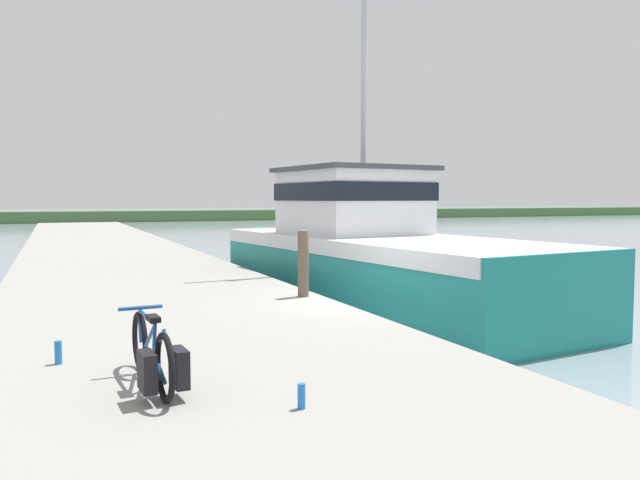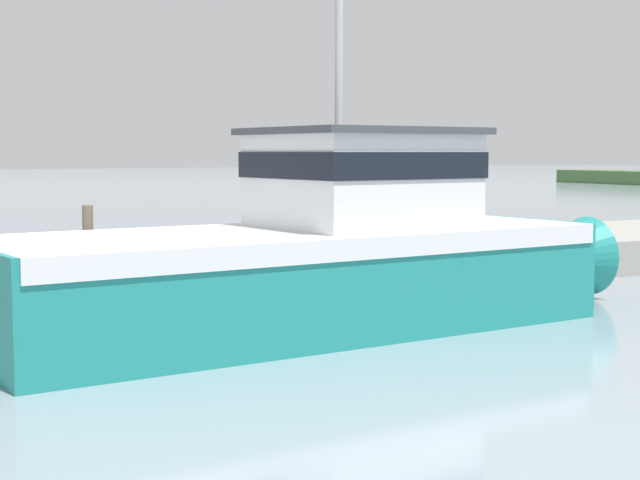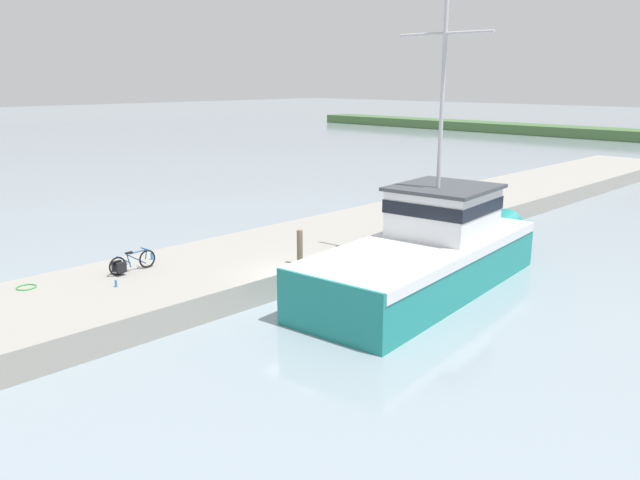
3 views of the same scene
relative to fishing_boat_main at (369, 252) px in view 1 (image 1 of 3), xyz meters
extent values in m
plane|color=#84939E|center=(-1.88, -3.86, -1.31)|extent=(320.00, 320.00, 0.00)
cube|color=gray|center=(-5.53, -3.86, -0.88)|extent=(5.58, 80.00, 0.87)
cube|color=#426638|center=(28.12, 61.41, -0.69)|extent=(180.00, 5.00, 1.23)
cube|color=teal|center=(0.06, -0.56, -0.44)|extent=(4.84, 11.05, 1.74)
cone|color=teal|center=(-0.64, 5.72, -0.44)|extent=(1.86, 2.10, 1.65)
cube|color=silver|center=(0.06, -0.56, 0.26)|extent=(4.88, 10.84, 0.35)
cube|color=silver|center=(-0.09, 0.77, 1.23)|extent=(3.27, 3.50, 1.61)
cube|color=black|center=(-0.09, 0.77, 1.52)|extent=(3.34, 3.57, 0.45)
cube|color=#3D4247|center=(-0.09, 0.77, 2.10)|extent=(3.54, 3.78, 0.12)
cylinder|color=#B2B2B7|center=(-0.03, 0.29, 5.50)|extent=(0.14, 0.14, 6.68)
cube|color=teal|center=(11.34, 32.06, -0.92)|extent=(4.63, 4.95, 0.79)
cone|color=teal|center=(9.52, 29.91, -0.92)|extent=(1.13, 1.14, 0.75)
cube|color=white|center=(11.34, 32.06, -0.60)|extent=(4.60, 4.91, 0.16)
cube|color=white|center=(10.95, 31.61, 0.07)|extent=(2.46, 2.49, 1.19)
cube|color=black|center=(10.95, 31.61, 0.28)|extent=(2.51, 2.54, 0.33)
cube|color=#3D4247|center=(10.95, 31.61, 0.73)|extent=(2.66, 2.69, 0.12)
cylinder|color=#B2B2B7|center=(11.13, 31.82, 1.56)|extent=(0.14, 0.14, 1.53)
cylinder|color=#B2B2B7|center=(11.13, 31.82, 1.94)|extent=(1.46, 1.25, 0.10)
cube|color=#236BB2|center=(7.79, 18.38, -0.87)|extent=(5.63, 2.03, 0.88)
cone|color=#236BB2|center=(4.56, 18.05, -0.87)|extent=(1.07, 0.93, 0.84)
cube|color=white|center=(7.79, 18.38, -0.52)|extent=(5.52, 2.05, 0.18)
cube|color=white|center=(7.11, 18.31, 0.17)|extent=(1.62, 1.34, 1.20)
cube|color=black|center=(7.11, 18.31, 0.38)|extent=(1.65, 1.36, 0.34)
cube|color=#3D4247|center=(7.11, 18.31, 0.84)|extent=(1.75, 1.44, 0.12)
cylinder|color=#B2B2B7|center=(7.33, 18.33, 1.85)|extent=(0.14, 0.14, 1.90)
cylinder|color=#B2B2B7|center=(7.33, 18.33, 2.32)|extent=(0.23, 1.34, 0.10)
torus|color=black|center=(-6.39, -8.35, -0.13)|extent=(0.10, 0.62, 0.62)
torus|color=black|center=(-6.47, -7.23, -0.13)|extent=(0.10, 0.62, 0.62)
cylinder|color=navy|center=(-6.41, -8.16, -0.20)|extent=(0.06, 0.38, 0.17)
cylinder|color=navy|center=(-6.42, -7.93, -0.04)|extent=(0.05, 0.15, 0.48)
cylinder|color=navy|center=(-6.41, -8.11, 0.03)|extent=(0.07, 0.50, 0.36)
cylinder|color=navy|center=(-6.44, -7.64, -0.05)|extent=(0.08, 0.71, 0.48)
cylinder|color=navy|center=(-6.44, -7.58, 0.19)|extent=(0.07, 0.58, 0.05)
cylinder|color=navy|center=(-6.46, -7.26, 0.02)|extent=(0.04, 0.10, 0.32)
cylinder|color=navy|center=(-6.46, -7.30, 0.23)|extent=(0.44, 0.07, 0.04)
cube|color=black|center=(-6.42, -7.90, 0.23)|extent=(0.12, 0.25, 0.05)
cube|color=black|center=(-6.54, -8.31, -0.16)|extent=(0.14, 0.33, 0.34)
cube|color=black|center=(-6.26, -8.29, -0.16)|extent=(0.14, 0.33, 0.34)
cylinder|color=brown|center=(-3.10, -3.32, 0.16)|extent=(0.20, 0.20, 1.21)
cylinder|color=blue|center=(-5.35, -8.97, -0.33)|extent=(0.07, 0.07, 0.22)
cylinder|color=blue|center=(-7.25, -6.60, -0.32)|extent=(0.08, 0.08, 0.25)
camera|label=1|loc=(-7.25, -13.81, 1.34)|focal=35.00mm
camera|label=2|loc=(14.90, -7.82, 1.75)|focal=55.00mm
camera|label=3|loc=(11.86, -17.50, 5.75)|focal=35.00mm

